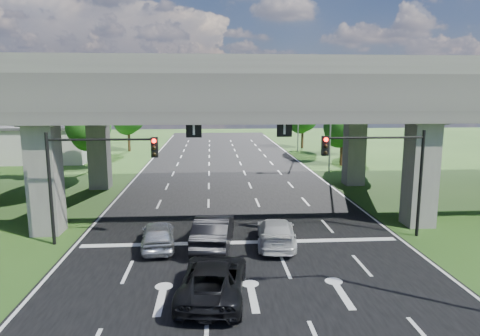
{
  "coord_description": "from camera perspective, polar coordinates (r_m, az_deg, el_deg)",
  "views": [
    {
      "loc": [
        -1.58,
        -18.46,
        7.93
      ],
      "look_at": [
        0.15,
        6.73,
        3.55
      ],
      "focal_mm": 32.0,
      "sensor_mm": 36.0,
      "label": 1
    }
  ],
  "objects": [
    {
      "name": "tree_left_far",
      "position": [
        61.59,
        -14.68,
        6.93
      ],
      "size": [
        4.8,
        4.8,
        8.32
      ],
      "color": "black",
      "rests_on": "ground"
    },
    {
      "name": "car_dark",
      "position": [
        22.59,
        -3.55,
        -8.36
      ],
      "size": [
        2.43,
        5.34,
        1.7
      ],
      "primitive_type": "imported",
      "rotation": [
        0.0,
        0.0,
        3.02
      ],
      "color": "black",
      "rests_on": "road"
    },
    {
      "name": "tree_right_near",
      "position": [
        48.83,
        13.57,
        5.54
      ],
      "size": [
        4.2,
        4.2,
        7.28
      ],
      "color": "black",
      "rests_on": "ground"
    },
    {
      "name": "car_trailing",
      "position": [
        17.37,
        -3.57,
        -14.55
      ],
      "size": [
        3.01,
        5.52,
        1.47
      ],
      "primitive_type": "imported",
      "rotation": [
        0.0,
        0.0,
        3.03
      ],
      "color": "black",
      "rests_on": "road"
    },
    {
      "name": "signal_left",
      "position": [
        23.56,
        -19.24,
        0.15
      ],
      "size": [
        5.76,
        0.54,
        6.0
      ],
      "color": "black",
      "rests_on": "ground"
    },
    {
      "name": "tree_left_near",
      "position": [
        46.26,
        -19.53,
        5.43
      ],
      "size": [
        4.5,
        4.5,
        7.8
      ],
      "color": "black",
      "rests_on": "ground"
    },
    {
      "name": "car_white",
      "position": [
        22.89,
        4.82,
        -8.53
      ],
      "size": [
        2.46,
        4.99,
        1.4
      ],
      "primitive_type": "imported",
      "rotation": [
        0.0,
        0.0,
        3.03
      ],
      "color": "#B2B2B2",
      "rests_on": "road"
    },
    {
      "name": "streetlight_far",
      "position": [
        44.09,
        11.52,
        6.94
      ],
      "size": [
        3.38,
        0.25,
        10.0
      ],
      "color": "gray",
      "rests_on": "ground"
    },
    {
      "name": "ground",
      "position": [
        20.16,
        0.91,
        -13.33
      ],
      "size": [
        160.0,
        160.0,
        0.0
      ],
      "primitive_type": "plane",
      "color": "#254817",
      "rests_on": "ground"
    },
    {
      "name": "tree_right_far",
      "position": [
        64.01,
        8.43,
        6.95
      ],
      "size": [
        4.5,
        4.5,
        7.8
      ],
      "color": "black",
      "rests_on": "ground"
    },
    {
      "name": "warehouse",
      "position": [
        59.07,
        -28.36,
        2.9
      ],
      "size": [
        20.0,
        10.0,
        4.0
      ],
      "primitive_type": "cube",
      "color": "#9E9E99",
      "rests_on": "ground"
    },
    {
      "name": "car_silver",
      "position": [
        22.81,
        -10.87,
        -8.72
      ],
      "size": [
        2.08,
        4.3,
        1.41
      ],
      "primitive_type": "imported",
      "rotation": [
        0.0,
        0.0,
        3.24
      ],
      "color": "silver",
      "rests_on": "road"
    },
    {
      "name": "tree_left_mid",
      "position": [
        54.8,
        -20.3,
        5.31
      ],
      "size": [
        3.91,
        3.9,
        6.76
      ],
      "color": "black",
      "rests_on": "ground"
    },
    {
      "name": "tree_right_mid",
      "position": [
        57.37,
        14.05,
        5.8
      ],
      "size": [
        3.91,
        3.9,
        6.76
      ],
      "color": "black",
      "rests_on": "ground"
    },
    {
      "name": "road",
      "position": [
        29.58,
        -0.73,
        -5.67
      ],
      "size": [
        18.0,
        120.0,
        0.03
      ],
      "primitive_type": "cube",
      "color": "black",
      "rests_on": "ground"
    },
    {
      "name": "streetlight_beyond",
      "position": [
        59.65,
        7.43,
        7.76
      ],
      "size": [
        3.38,
        0.25,
        10.0
      ],
      "color": "gray",
      "rests_on": "ground"
    },
    {
      "name": "signal_right",
      "position": [
        24.59,
        18.61,
        0.57
      ],
      "size": [
        5.76,
        0.54,
        6.0
      ],
      "color": "black",
      "rests_on": "ground"
    },
    {
      "name": "overpass",
      "position": [
        30.5,
        -0.97,
        9.83
      ],
      "size": [
        80.0,
        15.0,
        10.0
      ],
      "color": "#343230",
      "rests_on": "ground"
    }
  ]
}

